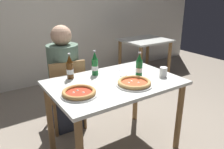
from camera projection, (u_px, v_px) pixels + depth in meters
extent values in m
plane|color=gray|center=(115.00, 148.00, 2.32)|extent=(8.00, 8.00, 0.00)
cube|color=silver|center=(39.00, 8.00, 3.60)|extent=(7.00, 0.10, 2.60)
cube|color=silver|center=(115.00, 83.00, 2.06)|extent=(1.20, 0.80, 0.03)
cylinder|color=olive|center=(179.00, 117.00, 2.21)|extent=(0.06, 0.06, 0.72)
cylinder|color=olive|center=(50.00, 119.00, 2.18)|extent=(0.06, 0.06, 0.72)
cylinder|color=olive|center=(136.00, 93.00, 2.74)|extent=(0.06, 0.06, 0.72)
cube|color=olive|center=(65.00, 93.00, 2.58)|extent=(0.44, 0.44, 0.04)
cube|color=olive|center=(68.00, 80.00, 2.35)|extent=(0.38, 0.08, 0.40)
cylinder|color=olive|center=(75.00, 101.00, 2.87)|extent=(0.04, 0.04, 0.41)
cylinder|color=olive|center=(49.00, 107.00, 2.72)|extent=(0.04, 0.04, 0.41)
cylinder|color=olive|center=(85.00, 113.00, 2.59)|extent=(0.04, 0.04, 0.41)
cylinder|color=olive|center=(56.00, 120.00, 2.44)|extent=(0.04, 0.04, 0.41)
cube|color=#2D3342|center=(67.00, 109.00, 2.63)|extent=(0.32, 0.28, 0.45)
cylinder|color=slate|center=(64.00, 69.00, 2.46)|extent=(0.34, 0.34, 0.55)
sphere|color=tan|center=(61.00, 35.00, 2.33)|extent=(0.22, 0.22, 0.22)
cube|color=silver|center=(145.00, 40.00, 3.95)|extent=(0.80, 0.70, 0.03)
cylinder|color=olive|center=(140.00, 68.00, 3.67)|extent=(0.06, 0.06, 0.72)
cylinder|color=olive|center=(169.00, 61.00, 4.03)|extent=(0.06, 0.06, 0.72)
cylinder|color=olive|center=(120.00, 60.00, 4.13)|extent=(0.06, 0.06, 0.72)
cylinder|color=olive|center=(147.00, 54.00, 4.48)|extent=(0.06, 0.06, 0.72)
cylinder|color=white|center=(79.00, 94.00, 1.77)|extent=(0.29, 0.29, 0.01)
cylinder|color=#AD2D19|center=(79.00, 93.00, 1.77)|extent=(0.21, 0.21, 0.01)
torus|color=#B78447|center=(79.00, 92.00, 1.76)|extent=(0.27, 0.27, 0.03)
sphere|color=silver|center=(74.00, 93.00, 1.77)|extent=(0.02, 0.02, 0.02)
sphere|color=silver|center=(83.00, 93.00, 1.77)|extent=(0.02, 0.02, 0.02)
sphere|color=silver|center=(77.00, 91.00, 1.80)|extent=(0.02, 0.02, 0.02)
cylinder|color=white|center=(134.00, 85.00, 1.97)|extent=(0.32, 0.32, 0.01)
cylinder|color=#CC4723|center=(134.00, 83.00, 1.96)|extent=(0.23, 0.23, 0.01)
torus|color=tan|center=(134.00, 82.00, 1.96)|extent=(0.30, 0.30, 0.03)
sphere|color=silver|center=(129.00, 83.00, 1.96)|extent=(0.02, 0.02, 0.02)
sphere|color=silver|center=(139.00, 83.00, 1.96)|extent=(0.02, 0.02, 0.02)
sphere|color=silver|center=(132.00, 81.00, 2.00)|extent=(0.02, 0.02, 0.02)
cylinder|color=#512D0F|center=(70.00, 70.00, 2.10)|extent=(0.06, 0.06, 0.16)
cone|color=#512D0F|center=(69.00, 58.00, 2.06)|extent=(0.05, 0.05, 0.07)
cylinder|color=#B7B7BC|center=(69.00, 54.00, 2.04)|extent=(0.03, 0.03, 0.01)
cylinder|color=white|center=(70.00, 71.00, 2.10)|extent=(0.07, 0.07, 0.04)
cylinder|color=#196B2D|center=(139.00, 69.00, 2.14)|extent=(0.06, 0.06, 0.16)
cone|color=#196B2D|center=(140.00, 57.00, 2.10)|extent=(0.05, 0.05, 0.07)
cylinder|color=#B7B7BC|center=(140.00, 53.00, 2.09)|extent=(0.03, 0.03, 0.01)
cylinder|color=white|center=(139.00, 70.00, 2.14)|extent=(0.07, 0.07, 0.04)
cylinder|color=#196B2D|center=(95.00, 67.00, 2.19)|extent=(0.06, 0.06, 0.16)
cone|color=#196B2D|center=(95.00, 56.00, 2.15)|extent=(0.05, 0.05, 0.07)
cylinder|color=#B7B7BC|center=(95.00, 51.00, 2.14)|extent=(0.03, 0.03, 0.01)
cylinder|color=white|center=(95.00, 68.00, 2.20)|extent=(0.07, 0.07, 0.04)
cube|color=white|center=(121.00, 73.00, 2.26)|extent=(0.24, 0.24, 0.00)
cube|color=silver|center=(123.00, 73.00, 2.26)|extent=(0.06, 0.19, 0.00)
cube|color=silver|center=(120.00, 73.00, 2.24)|extent=(0.09, 0.16, 0.00)
cylinder|color=white|center=(163.00, 72.00, 2.16)|extent=(0.07, 0.07, 0.09)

